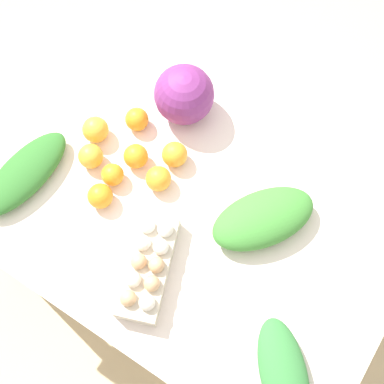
{
  "coord_description": "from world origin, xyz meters",
  "views": [
    {
      "loc": [
        -0.31,
        0.48,
        2.21
      ],
      "look_at": [
        0.0,
        0.0,
        0.78
      ],
      "focal_mm": 50.0,
      "sensor_mm": 36.0,
      "label": 1
    }
  ],
  "objects_px": {
    "orange_2": "(135,157)",
    "orange_4": "(137,119)",
    "greens_bunch_kale": "(283,374)",
    "orange_1": "(95,130)",
    "cabbage_purple": "(184,95)",
    "orange_5": "(91,156)",
    "orange_3": "(175,154)",
    "orange_0": "(113,175)",
    "orange_6": "(158,179)",
    "greens_bunch_chard": "(25,173)",
    "greens_bunch_scallion": "(263,218)",
    "orange_7": "(100,196)",
    "egg_carton": "(148,266)"
  },
  "relations": [
    {
      "from": "greens_bunch_kale",
      "to": "orange_4",
      "type": "distance_m",
      "value": 0.83
    },
    {
      "from": "greens_bunch_kale",
      "to": "orange_4",
      "type": "xyz_separation_m",
      "value": [
        0.73,
        -0.4,
        0.0
      ]
    },
    {
      "from": "orange_4",
      "to": "orange_5",
      "type": "xyz_separation_m",
      "value": [
        0.04,
        0.17,
        0.0
      ]
    },
    {
      "from": "orange_3",
      "to": "orange_4",
      "type": "bearing_deg",
      "value": -13.02
    },
    {
      "from": "cabbage_purple",
      "to": "orange_4",
      "type": "bearing_deg",
      "value": 52.92
    },
    {
      "from": "cabbage_purple",
      "to": "greens_bunch_scallion",
      "type": "xyz_separation_m",
      "value": [
        -0.39,
        0.19,
        -0.04
      ]
    },
    {
      "from": "greens_bunch_scallion",
      "to": "greens_bunch_chard",
      "type": "height_order",
      "value": "greens_bunch_scallion"
    },
    {
      "from": "orange_2",
      "to": "orange_4",
      "type": "bearing_deg",
      "value": -56.69
    },
    {
      "from": "greens_bunch_scallion",
      "to": "orange_0",
      "type": "distance_m",
      "value": 0.45
    },
    {
      "from": "cabbage_purple",
      "to": "orange_7",
      "type": "relative_size",
      "value": 2.47
    },
    {
      "from": "orange_4",
      "to": "greens_bunch_chard",
      "type": "bearing_deg",
      "value": 62.07
    },
    {
      "from": "cabbage_purple",
      "to": "orange_2",
      "type": "xyz_separation_m",
      "value": [
        0.02,
        0.23,
        -0.05
      ]
    },
    {
      "from": "greens_bunch_scallion",
      "to": "orange_6",
      "type": "height_order",
      "value": "greens_bunch_scallion"
    },
    {
      "from": "orange_5",
      "to": "greens_bunch_chard",
      "type": "bearing_deg",
      "value": 48.87
    },
    {
      "from": "greens_bunch_kale",
      "to": "orange_6",
      "type": "bearing_deg",
      "value": -25.64
    },
    {
      "from": "greens_bunch_scallion",
      "to": "orange_5",
      "type": "relative_size",
      "value": 4.08
    },
    {
      "from": "greens_bunch_chard",
      "to": "orange_2",
      "type": "height_order",
      "value": "orange_2"
    },
    {
      "from": "cabbage_purple",
      "to": "orange_3",
      "type": "bearing_deg",
      "value": 113.71
    },
    {
      "from": "orange_6",
      "to": "orange_7",
      "type": "relative_size",
      "value": 1.02
    },
    {
      "from": "egg_carton",
      "to": "orange_6",
      "type": "bearing_deg",
      "value": 7.6
    },
    {
      "from": "orange_3",
      "to": "orange_4",
      "type": "distance_m",
      "value": 0.17
    },
    {
      "from": "greens_bunch_kale",
      "to": "orange_1",
      "type": "height_order",
      "value": "orange_1"
    },
    {
      "from": "greens_bunch_kale",
      "to": "orange_3",
      "type": "relative_size",
      "value": 3.68
    },
    {
      "from": "orange_1",
      "to": "orange_5",
      "type": "distance_m",
      "value": 0.09
    },
    {
      "from": "egg_carton",
      "to": "orange_5",
      "type": "bearing_deg",
      "value": 40.87
    },
    {
      "from": "egg_carton",
      "to": "orange_0",
      "type": "distance_m",
      "value": 0.29
    },
    {
      "from": "egg_carton",
      "to": "orange_4",
      "type": "relative_size",
      "value": 4.43
    },
    {
      "from": "orange_1",
      "to": "greens_bunch_scallion",
      "type": "bearing_deg",
      "value": -177.34
    },
    {
      "from": "orange_0",
      "to": "orange_3",
      "type": "height_order",
      "value": "orange_3"
    },
    {
      "from": "greens_bunch_kale",
      "to": "orange_1",
      "type": "bearing_deg",
      "value": -20.31
    },
    {
      "from": "orange_0",
      "to": "orange_7",
      "type": "distance_m",
      "value": 0.07
    },
    {
      "from": "cabbage_purple",
      "to": "orange_7",
      "type": "bearing_deg",
      "value": 84.66
    },
    {
      "from": "greens_bunch_kale",
      "to": "orange_3",
      "type": "distance_m",
      "value": 0.67
    },
    {
      "from": "greens_bunch_chard",
      "to": "orange_1",
      "type": "bearing_deg",
      "value": -111.57
    },
    {
      "from": "egg_carton",
      "to": "orange_1",
      "type": "bearing_deg",
      "value": 34.65
    },
    {
      "from": "orange_0",
      "to": "orange_3",
      "type": "xyz_separation_m",
      "value": [
        -0.12,
        -0.15,
        0.01
      ]
    },
    {
      "from": "orange_0",
      "to": "orange_4",
      "type": "height_order",
      "value": "orange_4"
    },
    {
      "from": "egg_carton",
      "to": "greens_bunch_scallion",
      "type": "xyz_separation_m",
      "value": [
        -0.19,
        -0.28,
        0.0
      ]
    },
    {
      "from": "greens_bunch_chard",
      "to": "orange_3",
      "type": "bearing_deg",
      "value": -139.43
    },
    {
      "from": "greens_bunch_chard",
      "to": "orange_3",
      "type": "distance_m",
      "value": 0.44
    },
    {
      "from": "greens_bunch_chard",
      "to": "orange_4",
      "type": "height_order",
      "value": "orange_4"
    },
    {
      "from": "cabbage_purple",
      "to": "orange_1",
      "type": "distance_m",
      "value": 0.28
    },
    {
      "from": "cabbage_purple",
      "to": "egg_carton",
      "type": "xyz_separation_m",
      "value": [
        -0.19,
        0.48,
        -0.05
      ]
    },
    {
      "from": "cabbage_purple",
      "to": "orange_1",
      "type": "bearing_deg",
      "value": 51.57
    },
    {
      "from": "greens_bunch_scallion",
      "to": "greens_bunch_chard",
      "type": "xyz_separation_m",
      "value": [
        0.65,
        0.25,
        -0.01
      ]
    },
    {
      "from": "greens_bunch_kale",
      "to": "greens_bunch_chard",
      "type": "xyz_separation_m",
      "value": [
        0.9,
        -0.08,
        -0.0
      ]
    },
    {
      "from": "orange_0",
      "to": "orange_6",
      "type": "distance_m",
      "value": 0.13
    },
    {
      "from": "cabbage_purple",
      "to": "orange_5",
      "type": "distance_m",
      "value": 0.33
    },
    {
      "from": "greens_bunch_kale",
      "to": "orange_3",
      "type": "xyz_separation_m",
      "value": [
        0.57,
        -0.36,
        0.0
      ]
    },
    {
      "from": "egg_carton",
      "to": "greens_bunch_chard",
      "type": "relative_size",
      "value": 0.99
    }
  ]
}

